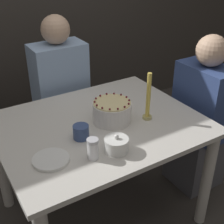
{
  "coord_description": "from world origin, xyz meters",
  "views": [
    {
      "loc": [
        -0.78,
        -1.4,
        1.71
      ],
      "look_at": [
        0.08,
        -0.02,
        0.8
      ],
      "focal_mm": 50.0,
      "sensor_mm": 36.0,
      "label": 1
    }
  ],
  "objects_px": {
    "cake": "(112,111)",
    "person_man_blue_shirt": "(62,105)",
    "person_woman_floral": "(200,125)",
    "sugar_bowl": "(116,145)",
    "candle": "(148,101)",
    "sugar_shaker": "(93,149)"
  },
  "relations": [
    {
      "from": "cake",
      "to": "candle",
      "type": "bearing_deg",
      "value": -24.49
    },
    {
      "from": "cake",
      "to": "person_woman_floral",
      "type": "distance_m",
      "value": 0.78
    },
    {
      "from": "cake",
      "to": "person_woman_floral",
      "type": "xyz_separation_m",
      "value": [
        0.72,
        -0.06,
        -0.29
      ]
    },
    {
      "from": "sugar_shaker",
      "to": "person_man_blue_shirt",
      "type": "xyz_separation_m",
      "value": [
        0.24,
        0.97,
        -0.25
      ]
    },
    {
      "from": "sugar_shaker",
      "to": "person_man_blue_shirt",
      "type": "relative_size",
      "value": 0.09
    },
    {
      "from": "person_man_blue_shirt",
      "to": "person_woman_floral",
      "type": "bearing_deg",
      "value": 135.09
    },
    {
      "from": "sugar_bowl",
      "to": "sugar_shaker",
      "type": "bearing_deg",
      "value": 175.86
    },
    {
      "from": "sugar_shaker",
      "to": "person_man_blue_shirt",
      "type": "height_order",
      "value": "person_man_blue_shirt"
    },
    {
      "from": "candle",
      "to": "sugar_shaker",
      "type": "bearing_deg",
      "value": -159.63
    },
    {
      "from": "cake",
      "to": "candle",
      "type": "xyz_separation_m",
      "value": [
        0.2,
        -0.09,
        0.06
      ]
    },
    {
      "from": "sugar_bowl",
      "to": "cake",
      "type": "bearing_deg",
      "value": 62.59
    },
    {
      "from": "cake",
      "to": "person_woman_floral",
      "type": "relative_size",
      "value": 0.2
    },
    {
      "from": "cake",
      "to": "person_woman_floral",
      "type": "height_order",
      "value": "person_woman_floral"
    },
    {
      "from": "candle",
      "to": "person_man_blue_shirt",
      "type": "xyz_separation_m",
      "value": [
        -0.23,
        0.79,
        -0.32
      ]
    },
    {
      "from": "sugar_bowl",
      "to": "person_man_blue_shirt",
      "type": "bearing_deg",
      "value": 83.84
    },
    {
      "from": "person_man_blue_shirt",
      "to": "person_woman_floral",
      "type": "height_order",
      "value": "person_man_blue_shirt"
    },
    {
      "from": "sugar_shaker",
      "to": "person_woman_floral",
      "type": "xyz_separation_m",
      "value": [
        1.0,
        0.21,
        -0.29
      ]
    },
    {
      "from": "person_man_blue_shirt",
      "to": "cake",
      "type": "bearing_deg",
      "value": 93.02
    },
    {
      "from": "cake",
      "to": "person_man_blue_shirt",
      "type": "height_order",
      "value": "person_man_blue_shirt"
    },
    {
      "from": "cake",
      "to": "candle",
      "type": "relative_size",
      "value": 0.78
    },
    {
      "from": "sugar_bowl",
      "to": "person_woman_floral",
      "type": "xyz_separation_m",
      "value": [
        0.87,
        0.22,
        -0.27
      ]
    },
    {
      "from": "sugar_shaker",
      "to": "candle",
      "type": "bearing_deg",
      "value": 20.37
    }
  ]
}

